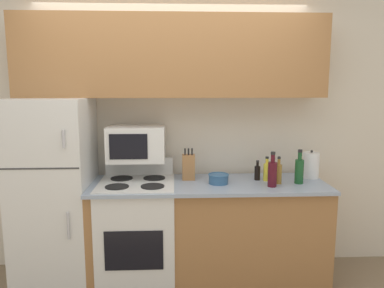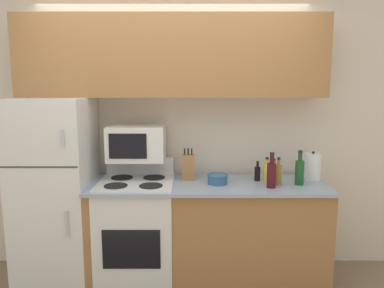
% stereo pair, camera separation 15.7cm
% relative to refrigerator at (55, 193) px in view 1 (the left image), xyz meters
% --- Properties ---
extents(wall_back, '(8.00, 0.05, 2.55)m').
position_rel_refrigerator_xyz_m(wall_back, '(1.03, 0.37, 0.45)').
color(wall_back, beige).
rests_on(wall_back, ground_plane).
extents(lower_cabinets, '(2.07, 0.68, 0.92)m').
position_rel_refrigerator_xyz_m(lower_cabinets, '(1.35, -0.02, -0.37)').
color(lower_cabinets, '#9E6B3D').
rests_on(lower_cabinets, ground_plane).
extents(refrigerator, '(0.64, 0.70, 1.66)m').
position_rel_refrigerator_xyz_m(refrigerator, '(0.00, 0.00, 0.00)').
color(refrigerator, silver).
rests_on(refrigerator, ground_plane).
extents(upper_cabinets, '(2.70, 0.36, 0.71)m').
position_rel_refrigerator_xyz_m(upper_cabinets, '(1.03, 0.17, 1.18)').
color(upper_cabinets, '#9E6B3D').
rests_on(upper_cabinets, refrigerator).
extents(stove, '(0.66, 0.66, 1.09)m').
position_rel_refrigerator_xyz_m(stove, '(0.72, -0.03, -0.35)').
color(stove, silver).
rests_on(stove, ground_plane).
extents(microwave, '(0.51, 0.34, 0.31)m').
position_rel_refrigerator_xyz_m(microwave, '(0.71, 0.12, 0.42)').
color(microwave, silver).
rests_on(microwave, stove).
extents(knife_block, '(0.11, 0.09, 0.29)m').
position_rel_refrigerator_xyz_m(knife_block, '(1.18, 0.09, 0.20)').
color(knife_block, '#9E6B3D').
rests_on(knife_block, lower_cabinets).
extents(bowl, '(0.18, 0.18, 0.09)m').
position_rel_refrigerator_xyz_m(bowl, '(1.43, -0.06, 0.13)').
color(bowl, '#335B84').
rests_on(bowl, lower_cabinets).
extents(bottle_hot_sauce, '(0.05, 0.05, 0.20)m').
position_rel_refrigerator_xyz_m(bottle_hot_sauce, '(1.95, 0.05, 0.17)').
color(bottle_hot_sauce, red).
rests_on(bottle_hot_sauce, lower_cabinets).
extents(bottle_wine_green, '(0.08, 0.08, 0.30)m').
position_rel_refrigerator_xyz_m(bottle_wine_green, '(2.14, -0.09, 0.20)').
color(bottle_wine_green, '#194C23').
rests_on(bottle_wine_green, lower_cabinets).
extents(bottle_soy_sauce, '(0.05, 0.05, 0.18)m').
position_rel_refrigerator_xyz_m(bottle_soy_sauce, '(1.80, 0.05, 0.16)').
color(bottle_soy_sauce, black).
rests_on(bottle_soy_sauce, lower_cabinets).
extents(bottle_wine_red, '(0.08, 0.08, 0.30)m').
position_rel_refrigerator_xyz_m(bottle_wine_red, '(1.87, -0.18, 0.20)').
color(bottle_wine_red, '#470F19').
rests_on(bottle_wine_red, lower_cabinets).
extents(bottle_cooking_spray, '(0.06, 0.06, 0.22)m').
position_rel_refrigerator_xyz_m(bottle_cooking_spray, '(1.88, 0.02, 0.17)').
color(bottle_cooking_spray, gold).
rests_on(bottle_cooking_spray, lower_cabinets).
extents(bottle_vinegar, '(0.06, 0.06, 0.24)m').
position_rel_refrigerator_xyz_m(bottle_vinegar, '(1.95, -0.09, 0.18)').
color(bottle_vinegar, olive).
rests_on(bottle_vinegar, lower_cabinets).
extents(kettle, '(0.15, 0.15, 0.26)m').
position_rel_refrigerator_xyz_m(kettle, '(2.31, 0.10, 0.21)').
color(kettle, white).
rests_on(kettle, lower_cabinets).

